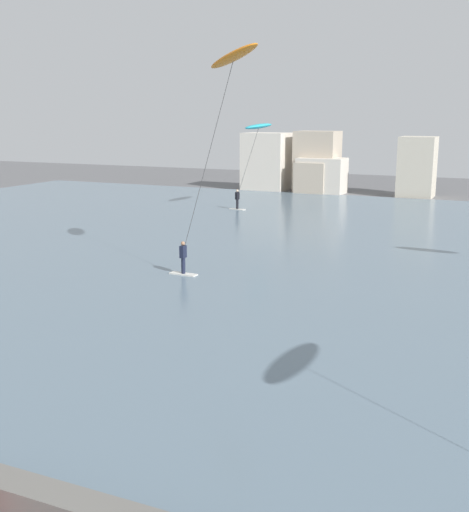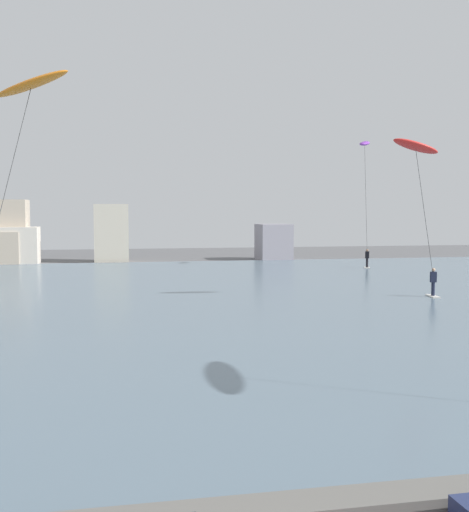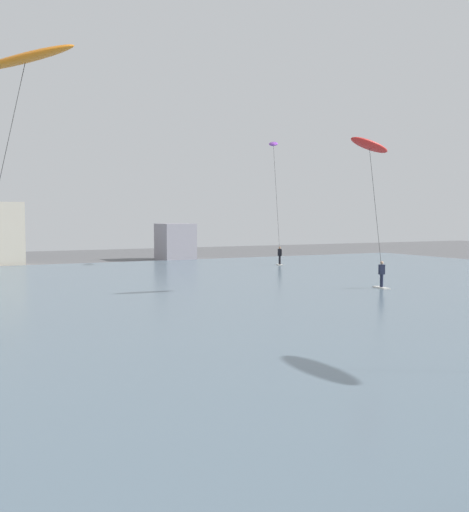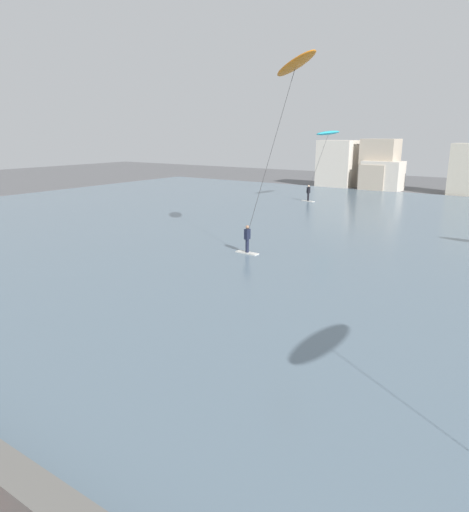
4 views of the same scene
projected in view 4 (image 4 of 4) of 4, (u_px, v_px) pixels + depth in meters
name	position (u px, v px, depth m)	size (l,w,h in m)	color
water_bay	(395.00, 241.00, 30.39)	(84.00, 52.00, 0.10)	slate
far_shore_buildings	(407.00, 170.00, 55.62)	(35.66, 4.81, 6.13)	beige
kitesurfer_cyan	(327.00, 138.00, 44.81)	(3.40, 3.87, 7.09)	silver
kitesurfer_orange	(292.00, 77.00, 24.27)	(4.80, 3.30, 10.89)	silver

